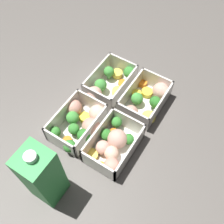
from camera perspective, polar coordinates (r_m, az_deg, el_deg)
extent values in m
plane|color=#56514C|center=(0.75, 0.00, -0.90)|extent=(4.00, 4.00, 0.00)
cube|color=silver|center=(0.80, -0.32, 5.31)|extent=(0.15, 0.10, 0.00)
cube|color=silver|center=(0.80, -3.27, 8.01)|extent=(0.15, 0.01, 0.06)
cube|color=silver|center=(0.77, 2.71, 5.12)|extent=(0.15, 0.01, 0.06)
cube|color=silver|center=(0.82, 2.42, 9.91)|extent=(0.01, 0.10, 0.06)
cube|color=silver|center=(0.75, -3.34, 2.95)|extent=(0.01, 0.10, 0.06)
cylinder|color=orange|center=(0.81, 2.33, 6.28)|extent=(0.04, 0.04, 0.01)
cylinder|color=#519448|center=(0.79, -2.44, 4.94)|extent=(0.01, 0.01, 0.01)
sphere|color=#42933D|center=(0.77, -2.50, 5.90)|extent=(0.04, 0.04, 0.04)
cylinder|color=#519448|center=(0.82, -0.67, 7.83)|extent=(0.01, 0.01, 0.02)
sphere|color=#42933D|center=(0.80, -0.68, 8.80)|extent=(0.03, 0.03, 0.03)
cylinder|color=#DBC647|center=(0.78, 1.33, 4.36)|extent=(0.05, 0.05, 0.02)
cylinder|color=#DBC647|center=(0.83, 1.16, 8.32)|extent=(0.04, 0.04, 0.02)
cylinder|color=#49883F|center=(0.82, 3.61, 7.64)|extent=(0.01, 0.01, 0.02)
sphere|color=#388433|center=(0.80, 3.69, 8.65)|extent=(0.03, 0.03, 0.03)
sphere|color=#D19E8C|center=(0.76, -3.87, 3.93)|extent=(0.05, 0.05, 0.05)
cube|color=silver|center=(0.73, -7.34, -3.43)|extent=(0.15, 0.10, 0.00)
cube|color=silver|center=(0.73, -10.62, -0.53)|extent=(0.15, 0.01, 0.06)
cube|color=silver|center=(0.69, -4.39, -4.13)|extent=(0.15, 0.01, 0.06)
cube|color=silver|center=(0.74, -4.25, 1.83)|extent=(0.01, 0.10, 0.06)
cube|color=silver|center=(0.68, -11.21, -6.70)|extent=(0.01, 0.10, 0.06)
sphere|color=tan|center=(0.70, -4.60, -3.15)|extent=(0.07, 0.07, 0.05)
cylinder|color=orange|center=(0.71, -9.66, -6.11)|extent=(0.03, 0.03, 0.01)
sphere|color=beige|center=(0.72, -3.27, -0.22)|extent=(0.05, 0.05, 0.05)
cylinder|color=yellow|center=(0.74, -6.00, -1.15)|extent=(0.04, 0.04, 0.01)
cylinder|color=#49883F|center=(0.72, -12.03, -4.91)|extent=(0.01, 0.01, 0.01)
sphere|color=#388433|center=(0.71, -12.27, -4.27)|extent=(0.03, 0.03, 0.03)
cylinder|color=#49883F|center=(0.72, -8.14, -4.36)|extent=(0.01, 0.01, 0.01)
sphere|color=#388433|center=(0.70, -8.31, -3.66)|extent=(0.03, 0.03, 0.03)
sphere|color=tan|center=(0.74, -8.31, 0.96)|extent=(0.05, 0.05, 0.05)
cylinder|color=#49883F|center=(0.70, -9.03, -7.97)|extent=(0.01, 0.01, 0.01)
sphere|color=#388433|center=(0.68, -9.23, -7.32)|extent=(0.03, 0.03, 0.03)
cylinder|color=#519448|center=(0.74, -8.39, -1.98)|extent=(0.01, 0.01, 0.01)
sphere|color=#42933D|center=(0.72, -8.58, -1.21)|extent=(0.04, 0.04, 0.04)
cylinder|color=#407A37|center=(0.70, -6.06, -5.80)|extent=(0.01, 0.01, 0.01)
sphere|color=#2D7228|center=(0.69, -6.21, -5.06)|extent=(0.04, 0.04, 0.04)
cube|color=silver|center=(0.77, 6.93, 1.68)|extent=(0.15, 0.10, 0.00)
cube|color=silver|center=(0.76, 3.98, 4.50)|extent=(0.15, 0.01, 0.06)
cube|color=silver|center=(0.74, 10.41, 1.29)|extent=(0.15, 0.01, 0.06)
cube|color=silver|center=(0.79, 9.65, 6.51)|extent=(0.01, 0.10, 0.06)
cube|color=silver|center=(0.71, 4.39, -1.08)|extent=(0.01, 0.10, 0.06)
cylinder|color=#DBC647|center=(0.74, 7.96, -1.10)|extent=(0.04, 0.04, 0.01)
sphere|color=#D19E8C|center=(0.78, 10.51, 4.58)|extent=(0.07, 0.07, 0.05)
cylinder|color=#407A37|center=(0.76, 9.14, 1.35)|extent=(0.01, 0.01, 0.02)
sphere|color=#2D7228|center=(0.75, 9.35, 2.24)|extent=(0.03, 0.03, 0.03)
cylinder|color=orange|center=(0.81, 6.63, 6.27)|extent=(0.04, 0.04, 0.01)
cylinder|color=#519448|center=(0.77, 5.36, 2.14)|extent=(0.01, 0.01, 0.01)
sphere|color=#42933D|center=(0.75, 5.48, 2.95)|extent=(0.04, 0.04, 0.04)
cylinder|color=yellow|center=(0.79, 7.63, 4.22)|extent=(0.03, 0.03, 0.01)
cylinder|color=yellow|center=(0.78, 5.35, 3.82)|extent=(0.04, 0.04, 0.02)
sphere|color=tan|center=(0.73, 4.15, -0.08)|extent=(0.06, 0.06, 0.04)
cube|color=silver|center=(0.70, 0.37, -7.88)|extent=(0.15, 0.10, 0.00)
cube|color=silver|center=(0.68, -3.04, -4.90)|extent=(0.15, 0.01, 0.06)
cube|color=silver|center=(0.66, 3.96, -8.82)|extent=(0.15, 0.01, 0.06)
cube|color=silver|center=(0.70, 3.54, -2.31)|extent=(0.01, 0.10, 0.06)
cube|color=silver|center=(0.65, -3.10, -11.73)|extent=(0.01, 0.10, 0.06)
cylinder|color=#49883F|center=(0.72, 0.95, -2.92)|extent=(0.01, 0.01, 0.01)
sphere|color=#388433|center=(0.71, 0.97, -2.21)|extent=(0.03, 0.03, 0.03)
cylinder|color=#407A37|center=(0.70, 3.58, -6.49)|extent=(0.01, 0.01, 0.01)
sphere|color=#2D7228|center=(0.69, 3.65, -5.91)|extent=(0.03, 0.03, 0.03)
sphere|color=beige|center=(0.67, -0.14, -8.93)|extent=(0.05, 0.05, 0.04)
cylinder|color=#DBC647|center=(0.68, -4.50, -9.28)|extent=(0.05, 0.05, 0.01)
sphere|color=#D19E8C|center=(0.68, 1.16, -5.89)|extent=(0.07, 0.07, 0.05)
sphere|color=tan|center=(0.65, -0.08, -11.56)|extent=(0.04, 0.04, 0.04)
cylinder|color=orange|center=(0.71, 0.36, -4.52)|extent=(0.03, 0.03, 0.02)
cylinder|color=#407A37|center=(0.70, -1.25, -5.62)|extent=(0.01, 0.01, 0.01)
sphere|color=#2D7228|center=(0.69, -1.27, -4.96)|extent=(0.03, 0.03, 0.03)
sphere|color=#D19E8C|center=(0.68, -1.98, -7.75)|extent=(0.05, 0.05, 0.04)
cylinder|color=orange|center=(0.67, -2.34, -11.73)|extent=(0.02, 0.02, 0.01)
cube|color=green|center=(0.59, -14.83, -13.33)|extent=(0.07, 0.07, 0.19)
cylinder|color=white|center=(0.50, -17.36, -9.35)|extent=(0.02, 0.02, 0.01)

